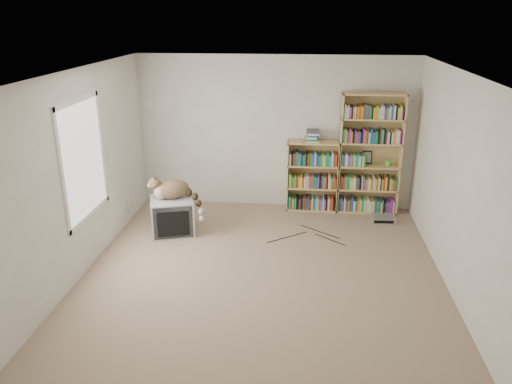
# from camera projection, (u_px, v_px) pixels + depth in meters

# --- Properties ---
(floor) EXTENTS (4.50, 5.00, 0.01)m
(floor) POSITION_uv_depth(u_px,v_px,m) (262.00, 276.00, 6.25)
(floor) COLOR tan
(floor) RESTS_ON ground
(wall_back) EXTENTS (4.50, 0.02, 2.50)m
(wall_back) POSITION_uv_depth(u_px,v_px,m) (275.00, 133.00, 8.16)
(wall_back) COLOR silver
(wall_back) RESTS_ON floor
(wall_front) EXTENTS (4.50, 0.02, 2.50)m
(wall_front) POSITION_uv_depth(u_px,v_px,m) (231.00, 297.00, 3.48)
(wall_front) COLOR silver
(wall_front) RESTS_ON floor
(wall_left) EXTENTS (0.02, 5.00, 2.50)m
(wall_left) POSITION_uv_depth(u_px,v_px,m) (77.00, 176.00, 6.03)
(wall_left) COLOR silver
(wall_left) RESTS_ON floor
(wall_right) EXTENTS (0.02, 5.00, 2.50)m
(wall_right) POSITION_uv_depth(u_px,v_px,m) (461.00, 189.00, 5.61)
(wall_right) COLOR silver
(wall_right) RESTS_ON floor
(ceiling) EXTENTS (4.50, 5.00, 0.02)m
(ceiling) POSITION_uv_depth(u_px,v_px,m) (262.00, 73.00, 5.39)
(ceiling) COLOR white
(ceiling) RESTS_ON wall_back
(window) EXTENTS (0.02, 1.22, 1.52)m
(window) POSITION_uv_depth(u_px,v_px,m) (83.00, 160.00, 6.17)
(window) COLOR white
(window) RESTS_ON wall_left
(crt_tv) EXTENTS (0.75, 0.71, 0.53)m
(crt_tv) POSITION_uv_depth(u_px,v_px,m) (172.00, 216.00, 7.41)
(crt_tv) COLOR #AEAEB1
(crt_tv) RESTS_ON floor
(cat) EXTENTS (0.85, 0.52, 0.61)m
(cat) POSITION_uv_depth(u_px,v_px,m) (176.00, 192.00, 7.30)
(cat) COLOR #3A2818
(cat) RESTS_ON crt_tv
(bookcase_tall) EXTENTS (0.98, 0.30, 1.95)m
(bookcase_tall) POSITION_uv_depth(u_px,v_px,m) (369.00, 157.00, 8.00)
(bookcase_tall) COLOR tan
(bookcase_tall) RESTS_ON floor
(bookcase_short) EXTENTS (0.85, 0.30, 1.16)m
(bookcase_short) POSITION_uv_depth(u_px,v_px,m) (312.00, 179.00, 8.22)
(bookcase_short) COLOR tan
(bookcase_short) RESTS_ON floor
(book_stack) EXTENTS (0.22, 0.28, 0.18)m
(book_stack) POSITION_uv_depth(u_px,v_px,m) (313.00, 136.00, 7.96)
(book_stack) COLOR #AF3817
(book_stack) RESTS_ON bookcase_short
(green_mug) EXTENTS (0.08, 0.08, 0.09)m
(green_mug) POSITION_uv_depth(u_px,v_px,m) (388.00, 163.00, 7.98)
(green_mug) COLOR #57CA39
(green_mug) RESTS_ON bookcase_tall
(framed_print) EXTENTS (0.16, 0.05, 0.21)m
(framed_print) POSITION_uv_depth(u_px,v_px,m) (367.00, 157.00, 8.08)
(framed_print) COLOR black
(framed_print) RESTS_ON bookcase_tall
(dvd_player) EXTENTS (0.37, 0.28, 0.08)m
(dvd_player) POSITION_uv_depth(u_px,v_px,m) (383.00, 219.00, 7.88)
(dvd_player) COLOR #ACACB1
(dvd_player) RESTS_ON floor
(wall_outlet) EXTENTS (0.01, 0.08, 0.13)m
(wall_outlet) POSITION_uv_depth(u_px,v_px,m) (128.00, 202.00, 7.79)
(wall_outlet) COLOR silver
(wall_outlet) RESTS_ON wall_left
(floor_cables) EXTENTS (1.20, 0.70, 0.01)m
(floor_cables) POSITION_uv_depth(u_px,v_px,m) (293.00, 231.00, 7.53)
(floor_cables) COLOR black
(floor_cables) RESTS_ON floor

